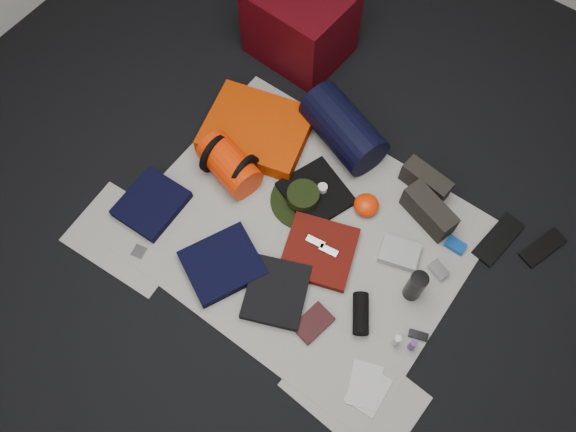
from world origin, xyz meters
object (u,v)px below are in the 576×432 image
Objects in this scene: red_cabinet at (300,23)px; compact_camera at (438,270)px; sleeping_pad at (257,130)px; stuff_sack at (230,165)px; paperback_book at (313,323)px; water_bottle at (415,286)px; navy_duffel at (343,129)px.

red_cabinet is 1.58m from compact_camera.
stuff_sack is at bearing -82.28° from sleeping_pad.
paperback_book is (0.82, -0.41, -0.08)m from stuff_sack.
navy_duffel is at bearing 145.43° from water_bottle.
sleeping_pad is 0.47m from navy_duffel.
paperback_book is at bearing -44.37° from navy_duffel.
compact_camera is at bearing -25.46° from red_cabinet.
paperback_book is at bearing -38.60° from sleeping_pad.
sleeping_pad is at bearing -129.79° from navy_duffel.
red_cabinet is at bearing 138.57° from paperback_book.
stuff_sack is (0.04, -0.28, 0.05)m from sleeping_pad.
stuff_sack is 0.64m from navy_duffel.
water_bottle is at bearing -87.79° from compact_camera.
compact_camera is (1.38, -0.75, -0.20)m from red_cabinet.
paperback_book is at bearing -102.59° from compact_camera.
stuff_sack reaches higher than sleeping_pad.
navy_duffel reaches higher than stuff_sack.
red_cabinet is at bearing 102.67° from stuff_sack.
water_bottle is at bearing 64.46° from paperback_book.
water_bottle reaches higher than compact_camera.
compact_camera reaches higher than paperback_book.
navy_duffel is (0.36, 0.52, 0.03)m from stuff_sack.
water_bottle is at bearing -31.69° from red_cabinet.
stuff_sack reaches higher than compact_camera.
sleeping_pad is at bearing 166.32° from water_bottle.
paperback_book is (0.46, -0.93, -0.11)m from navy_duffel.
sleeping_pad is 1.66× the size of stuff_sack.
stuff_sack is 1.12m from water_bottle.
navy_duffel is at bearing 30.99° from sleeping_pad.
navy_duffel is 0.89m from compact_camera.
red_cabinet is 2.90× the size of paperback_book.
navy_duffel is at bearing 55.17° from stuff_sack.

